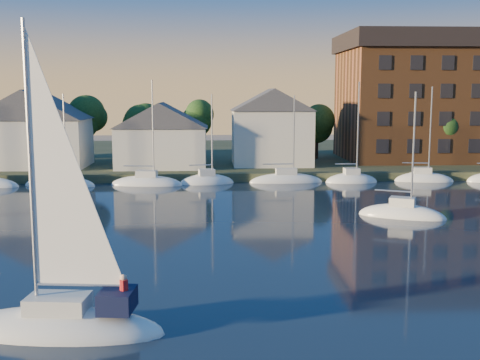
{
  "coord_description": "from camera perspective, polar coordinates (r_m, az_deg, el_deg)",
  "views": [
    {
      "loc": [
        0.2,
        -18.47,
        10.21
      ],
      "look_at": [
        2.14,
        22.0,
        4.35
      ],
      "focal_mm": 45.0,
      "sensor_mm": 36.0,
      "label": 1
    }
  ],
  "objects": [
    {
      "name": "shoreline_land",
      "position": [
        94.03,
        -2.86,
        1.99
      ],
      "size": [
        160.0,
        50.0,
        2.0
      ],
      "primitive_type": "cube",
      "color": "#313921",
      "rests_on": "ground"
    },
    {
      "name": "wooden_dock",
      "position": [
        71.21,
        -2.88,
        -0.02
      ],
      "size": [
        120.0,
        3.0,
        1.0
      ],
      "primitive_type": "cube",
      "color": "brown",
      "rests_on": "ground"
    },
    {
      "name": "clubhouse_west",
      "position": [
        79.74,
        -18.98,
        4.72
      ],
      "size": [
        13.65,
        9.45,
        9.64
      ],
      "color": "silver",
      "rests_on": "shoreline_land"
    },
    {
      "name": "clubhouse_centre",
      "position": [
        75.89,
        -7.45,
        4.33
      ],
      "size": [
        11.55,
        8.4,
        8.08
      ],
      "color": "silver",
      "rests_on": "shoreline_land"
    },
    {
      "name": "clubhouse_east",
      "position": [
        77.98,
        3.01,
        5.13
      ],
      "size": [
        10.5,
        8.4,
        9.8
      ],
      "color": "silver",
      "rests_on": "shoreline_land"
    },
    {
      "name": "condo_block",
      "position": [
        90.01,
        19.48,
        7.5
      ],
      "size": [
        31.0,
        17.0,
        17.4
      ],
      "color": "brown",
      "rests_on": "shoreline_land"
    },
    {
      "name": "tree_line",
      "position": [
        81.55,
        -1.49,
        6.1
      ],
      "size": [
        93.4,
        5.4,
        8.9
      ],
      "color": "#3A261A",
      "rests_on": "shoreline_land"
    },
    {
      "name": "moored_fleet",
      "position": [
        68.35,
        -6.24,
        -0.32
      ],
      "size": [
        79.5,
        2.4,
        12.05
      ],
      "color": "white",
      "rests_on": "ground"
    },
    {
      "name": "hero_sailboat",
      "position": [
        27.55,
        -16.51,
        -12.55
      ],
      "size": [
        9.46,
        3.92,
        14.31
      ],
      "rotation": [
        0.0,
        0.0,
        3.04
      ],
      "color": "white",
      "rests_on": "ground"
    },
    {
      "name": "drifting_sailboat_right",
      "position": [
        51.87,
        15.1,
        -3.3
      ],
      "size": [
        7.52,
        5.24,
        11.43
      ],
      "rotation": [
        0.0,
        0.0,
        -0.44
      ],
      "color": "white",
      "rests_on": "ground"
    }
  ]
}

